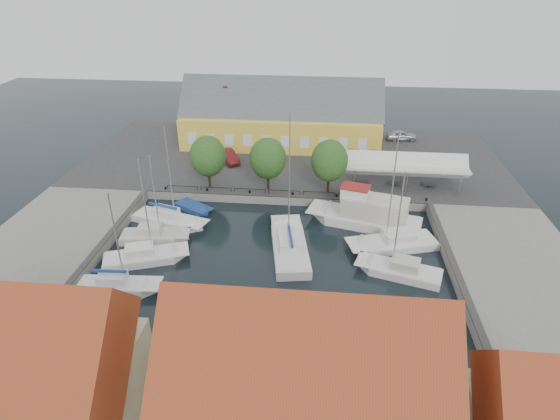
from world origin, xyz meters
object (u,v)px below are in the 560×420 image
object	(u,v)px
car_silver	(402,135)
east_boat_a	(394,244)
east_boat_b	(400,272)
tent_canopy	(406,165)
warehouse	(278,120)
car_red	(228,156)
west_boat_a	(169,221)
west_boat_c	(144,258)
launch_sw	(95,309)
launch_nw	(193,208)
trawler	(368,216)
west_boat_d	(117,287)
center_sailboat	(290,248)
west_boat_b	(154,237)

from	to	relation	value
car_silver	east_boat_a	distance (m)	29.06
east_boat_b	tent_canopy	bearing A→B (deg)	82.09
warehouse	car_red	world-z (taller)	warehouse
west_boat_a	west_boat_c	size ratio (longest dim) A/B	1.06
east_boat_a	launch_sw	xyz separation A→B (m)	(-24.96, -12.03, -0.17)
warehouse	car_red	distance (m)	10.51
west_boat_c	launch_nw	xyz separation A→B (m)	(1.83, 10.54, -0.17)
trawler	west_boat_d	bearing A→B (deg)	-148.38
trawler	launch_sw	bearing A→B (deg)	-144.44
west_boat_c	warehouse	bearing A→B (deg)	73.26
center_sailboat	trawler	xyz separation A→B (m)	(7.84, 5.94, 0.65)
west_boat_d	warehouse	bearing A→B (deg)	74.21
tent_canopy	car_silver	world-z (taller)	tent_canopy
west_boat_a	west_boat_b	world-z (taller)	west_boat_a
tent_canopy	center_sailboat	xyz separation A→B (m)	(-12.52, -13.97, -3.32)
east_boat_b	west_boat_a	distance (m)	24.54
car_red	west_boat_d	size ratio (longest dim) A/B	0.49
launch_sw	launch_nw	xyz separation A→B (m)	(3.29, 17.76, -0.00)
east_boat_a	west_boat_a	bearing A→B (deg)	174.16
trawler	west_boat_c	bearing A→B (deg)	-157.03
east_boat_a	launch_sw	world-z (taller)	east_boat_a
launch_nw	west_boat_c	bearing A→B (deg)	-99.85
west_boat_d	launch_nw	size ratio (longest dim) A/B	2.00
launch_sw	trawler	bearing A→B (deg)	35.56
warehouse	east_boat_b	size ratio (longest dim) A/B	2.72
warehouse	launch_sw	xyz separation A→B (m)	(-10.75, -38.10, -4.34)
center_sailboat	launch_nw	bearing A→B (deg)	147.01
west_boat_a	launch_sw	world-z (taller)	west_boat_a
tent_canopy	west_boat_b	xyz separation A→B (m)	(-26.27, -13.29, -3.42)
car_silver	west_boat_c	bearing A→B (deg)	132.80
center_sailboat	west_boat_b	distance (m)	13.77
warehouse	center_sailboat	size ratio (longest dim) A/B	2.02
tent_canopy	car_red	world-z (taller)	tent_canopy
launch_sw	west_boat_c	bearing A→B (deg)	78.53
tent_canopy	trawler	xyz separation A→B (m)	(-4.68, -8.04, -2.67)
west_boat_c	launch_sw	world-z (taller)	west_boat_c
center_sailboat	west_boat_a	bearing A→B (deg)	162.67
tent_canopy	car_red	xyz separation A→B (m)	(-22.38, 5.48, -1.89)
warehouse	launch_nw	world-z (taller)	warehouse
car_red	trawler	distance (m)	22.29
west_boat_d	car_silver	bearing A→B (deg)	53.29
warehouse	east_boat_b	world-z (taller)	warehouse
west_boat_b	east_boat_a	bearing A→B (deg)	2.59
car_red	launch_nw	xyz separation A→B (m)	(-1.67, -11.97, -1.70)
launch_sw	warehouse	bearing A→B (deg)	74.24
east_boat_a	east_boat_b	size ratio (longest dim) A/B	1.19
warehouse	east_boat_a	world-z (taller)	east_boat_a
car_silver	warehouse	bearing A→B (deg)	90.54
east_boat_b	west_boat_b	xyz separation A→B (m)	(-23.93, 3.56, -0.00)
west_boat_b	launch_sw	xyz separation A→B (m)	(-1.08, -10.95, -0.17)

